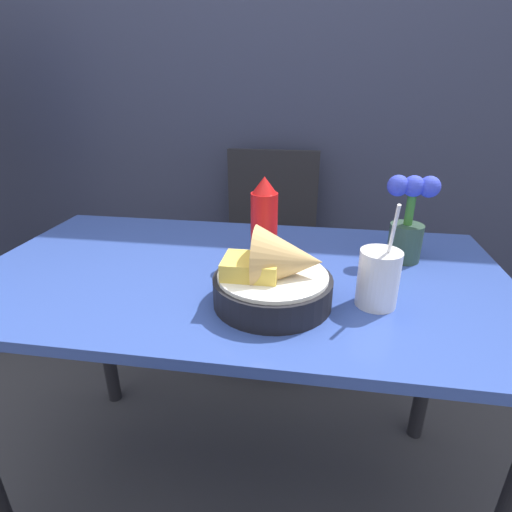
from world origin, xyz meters
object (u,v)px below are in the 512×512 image
object	(u,v)px
ketchup_bottle	(264,223)
flower_vase	(408,221)
chair_far_window	(270,240)
food_basket	(277,277)
drink_cup	(378,280)

from	to	relation	value
ketchup_bottle	flower_vase	xyz separation A→B (m)	(0.35, 0.08, -0.00)
chair_far_window	food_basket	xyz separation A→B (m)	(0.13, -0.93, 0.28)
chair_far_window	ketchup_bottle	xyz separation A→B (m)	(0.07, -0.74, 0.33)
chair_far_window	flower_vase	distance (m)	0.85
drink_cup	flower_vase	size ratio (longest dim) A/B	1.03
chair_far_window	drink_cup	xyz separation A→B (m)	(0.33, -0.91, 0.28)
food_basket	drink_cup	bearing A→B (deg)	7.32
chair_far_window	flower_vase	world-z (taller)	flower_vase
food_basket	drink_cup	distance (m)	0.20
flower_vase	food_basket	bearing A→B (deg)	-137.82
food_basket	chair_far_window	bearing A→B (deg)	97.72
drink_cup	flower_vase	bearing A→B (deg)	68.58
chair_far_window	ketchup_bottle	bearing A→B (deg)	-84.31
chair_far_window	ketchup_bottle	world-z (taller)	ketchup_bottle
food_basket	drink_cup	xyz separation A→B (m)	(0.20, 0.03, -0.00)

